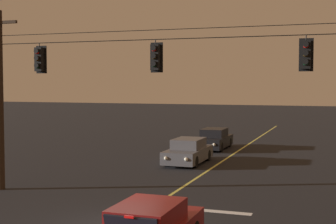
% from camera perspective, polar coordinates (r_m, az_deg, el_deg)
% --- Properties ---
extents(lane_centre_stripe, '(0.14, 60.00, 0.01)m').
position_cam_1_polar(lane_centre_stripe, '(24.73, 3.83, -7.16)').
color(lane_centre_stripe, '#D1C64C').
rests_on(lane_centre_stripe, ground).
extents(stop_bar_paint, '(3.40, 0.36, 0.01)m').
position_cam_1_polar(stop_bar_paint, '(18.01, 4.12, -11.11)').
color(stop_bar_paint, silver).
rests_on(stop_bar_paint, ground).
extents(signal_span_assembly, '(16.06, 0.32, 7.50)m').
position_cam_1_polar(signal_span_assembly, '(18.61, -1.01, 1.50)').
color(signal_span_assembly, '#2D2116').
rests_on(signal_span_assembly, ground).
extents(traffic_light_leftmost, '(0.48, 0.41, 1.22)m').
position_cam_1_polar(traffic_light_leftmost, '(20.95, -14.47, 5.84)').
color(traffic_light_leftmost, black).
extents(traffic_light_left_inner, '(0.48, 0.41, 1.22)m').
position_cam_1_polar(traffic_light_left_inner, '(18.66, -1.46, 6.27)').
color(traffic_light_left_inner, black).
extents(traffic_light_centre, '(0.48, 0.41, 1.22)m').
position_cam_1_polar(traffic_light_centre, '(17.51, 15.43, 6.35)').
color(traffic_light_centre, black).
extents(car_oncoming_lead, '(1.80, 4.42, 1.39)m').
position_cam_1_polar(car_oncoming_lead, '(28.12, 2.31, -4.55)').
color(car_oncoming_lead, '#4C4C51').
rests_on(car_oncoming_lead, ground).
extents(car_oncoming_trailing, '(1.80, 4.42, 1.39)m').
position_cam_1_polar(car_oncoming_trailing, '(34.40, 5.25, -3.13)').
color(car_oncoming_trailing, black).
rests_on(car_oncoming_trailing, ground).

